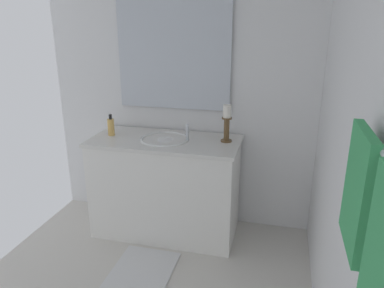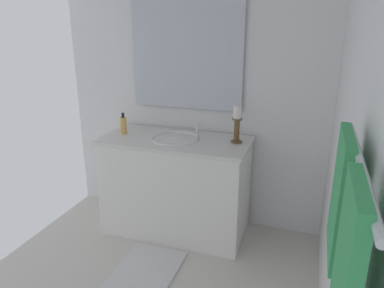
% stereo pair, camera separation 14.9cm
% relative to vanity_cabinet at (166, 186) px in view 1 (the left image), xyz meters
% --- Properties ---
extents(wall_back, '(3.06, 0.04, 2.45)m').
position_rel_vanity_cabinet_xyz_m(wall_back, '(1.20, 1.23, 0.80)').
color(wall_back, white).
rests_on(wall_back, ground).
extents(wall_left, '(0.04, 2.35, 2.45)m').
position_rel_vanity_cabinet_xyz_m(wall_left, '(-0.33, 0.05, 0.80)').
color(wall_left, white).
rests_on(wall_left, ground).
extents(vanity_cabinet, '(0.58, 1.23, 0.84)m').
position_rel_vanity_cabinet_xyz_m(vanity_cabinet, '(0.00, 0.00, 0.00)').
color(vanity_cabinet, white).
rests_on(vanity_cabinet, ground).
extents(sink_basin, '(0.40, 0.40, 0.24)m').
position_rel_vanity_cabinet_xyz_m(sink_basin, '(-0.00, 0.00, 0.38)').
color(sink_basin, white).
rests_on(sink_basin, vanity_cabinet).
extents(mirror, '(0.02, 0.97, 0.90)m').
position_rel_vanity_cabinet_xyz_m(mirror, '(-0.28, 0.00, 1.07)').
color(mirror, silver).
extents(candle_holder_tall, '(0.09, 0.09, 0.30)m').
position_rel_vanity_cabinet_xyz_m(candle_holder_tall, '(-0.07, 0.49, 0.58)').
color(candle_holder_tall, brown).
rests_on(candle_holder_tall, vanity_cabinet).
extents(soap_bottle, '(0.06, 0.06, 0.18)m').
position_rel_vanity_cabinet_xyz_m(soap_bottle, '(-0.01, -0.47, 0.49)').
color(soap_bottle, '#E5B259').
rests_on(soap_bottle, vanity_cabinet).
extents(towel_near_vanity, '(0.27, 0.03, 0.38)m').
position_rel_vanity_cabinet_xyz_m(towel_near_vanity, '(1.59, 1.15, 0.84)').
color(towel_near_vanity, '#389E59').
rests_on(towel_near_vanity, towel_bar).
extents(towel_center, '(0.25, 0.03, 0.42)m').
position_rel_vanity_cabinet_xyz_m(towel_center, '(1.94, 1.15, 0.83)').
color(towel_center, '#389E59').
rests_on(towel_center, towel_bar).
extents(bath_mat, '(0.60, 0.44, 0.02)m').
position_rel_vanity_cabinet_xyz_m(bath_mat, '(0.62, 0.00, -0.41)').
color(bath_mat, silver).
rests_on(bath_mat, ground).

